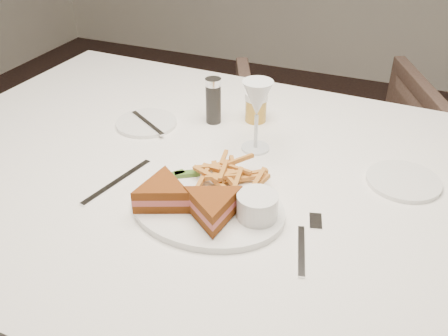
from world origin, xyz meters
TOP-DOWN VIEW (x-y plane):
  - table at (-0.06, -0.05)m, footprint 1.65×1.13m
  - chair_far at (0.02, 0.77)m, footprint 0.92×0.89m
  - table_setting at (-0.06, -0.09)m, footprint 0.82×0.65m

SIDE VIEW (x-z plane):
  - chair_far at x=0.02m, z-range 0.00..0.73m
  - table at x=-0.06m, z-range 0.00..0.75m
  - table_setting at x=-0.06m, z-range 0.70..0.88m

